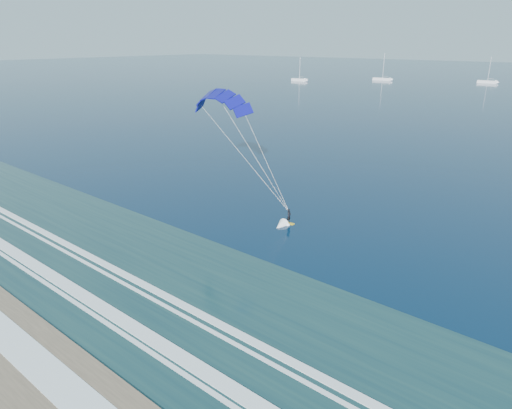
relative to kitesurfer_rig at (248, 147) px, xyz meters
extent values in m
cube|color=#1E423F|center=(-0.37, -18.26, -7.87)|extent=(600.00, 22.00, 0.03)
cube|color=white|center=(-0.37, -24.76, -7.85)|extent=(600.00, 0.90, 0.07)
cube|color=white|center=(-0.37, -20.76, -7.85)|extent=(600.00, 1.10, 0.07)
cube|color=white|center=(-0.37, -16.76, -7.85)|extent=(600.00, 0.70, 0.07)
cube|color=gold|center=(4.60, 1.23, -7.85)|extent=(1.26, 0.40, 0.07)
imported|color=black|center=(4.60, 1.23, -7.04)|extent=(0.40, 0.58, 1.55)
cone|color=white|center=(4.45, -0.07, -7.81)|extent=(1.31, 1.74, 1.10)
cube|color=silver|center=(-96.36, 148.90, -7.29)|extent=(7.86, 2.40, 1.20)
cylinder|color=silver|center=(-96.36, 148.90, -1.88)|extent=(0.18, 0.18, 9.60)
cylinder|color=silver|center=(-95.16, 148.90, -5.89)|extent=(2.60, 0.12, 0.12)
cube|color=silver|center=(-67.92, 177.87, -7.29)|extent=(9.23, 2.40, 1.20)
cylinder|color=silver|center=(-67.92, 177.87, -0.98)|extent=(0.18, 0.18, 11.41)
cylinder|color=silver|center=(-66.72, 177.87, -5.89)|extent=(2.60, 0.12, 0.12)
cube|color=silver|center=(-24.90, 194.19, -7.29)|extent=(8.27, 2.40, 1.20)
cylinder|color=silver|center=(-24.90, 194.19, -1.68)|extent=(0.18, 0.18, 10.01)
cylinder|color=silver|center=(-23.70, 194.19, -5.89)|extent=(2.60, 0.12, 0.12)
camera|label=1|loc=(30.80, -35.62, 10.57)|focal=32.00mm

